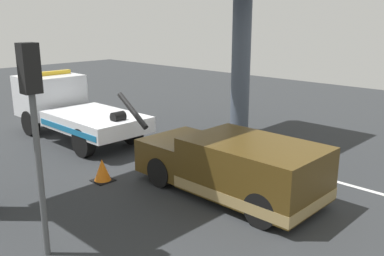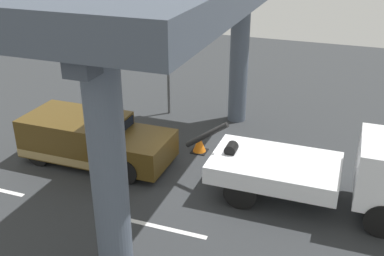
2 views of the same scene
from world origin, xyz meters
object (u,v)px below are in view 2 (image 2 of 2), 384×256
at_px(traffic_light_near, 168,45).
at_px(traffic_cone_orange, 199,144).
at_px(tow_truck_white, 342,171).
at_px(towed_van_green, 91,140).

bearing_deg(traffic_light_near, traffic_cone_orange, -50.85).
bearing_deg(tow_truck_white, towed_van_green, 179.99).
bearing_deg(tow_truck_white, traffic_light_near, 146.84).
bearing_deg(traffic_cone_orange, traffic_light_near, 129.15).
relative_size(tow_truck_white, traffic_cone_orange, 10.97).
bearing_deg(traffic_cone_orange, towed_van_green, -150.99).
relative_size(towed_van_green, traffic_cone_orange, 7.86).
height_order(towed_van_green, traffic_light_near, traffic_light_near).
relative_size(towed_van_green, traffic_light_near, 1.25).
xyz_separation_m(tow_truck_white, traffic_light_near, (-7.44, 4.86, 1.84)).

